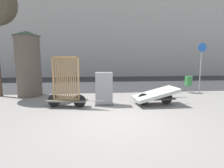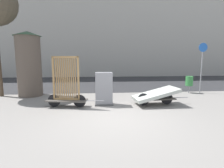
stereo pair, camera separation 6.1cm
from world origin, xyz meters
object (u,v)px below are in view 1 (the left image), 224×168
at_px(utility_cabinet, 104,90).
at_px(sign_post, 201,61).
at_px(bike_cart_with_bedframe, 66,89).
at_px(advertising_column, 28,64).
at_px(bike_cart_with_mattress, 155,95).
at_px(trash_bin, 188,81).

xyz_separation_m(utility_cabinet, sign_post, (5.67, 2.22, 1.16)).
distance_m(bike_cart_with_bedframe, advertising_column, 3.49).
bearing_deg(bike_cart_with_mattress, bike_cart_with_bedframe, 175.40).
height_order(bike_cart_with_mattress, trash_bin, trash_bin).
bearing_deg(advertising_column, trash_bin, -0.00).
xyz_separation_m(trash_bin, advertising_column, (-8.80, 0.00, 1.02)).
bearing_deg(sign_post, trash_bin, 179.45).
relative_size(bike_cart_with_bedframe, bike_cart_with_mattress, 0.95).
bearing_deg(sign_post, bike_cart_with_bedframe, -161.28).
bearing_deg(bike_cart_with_bedframe, sign_post, 27.60).
relative_size(bike_cart_with_bedframe, trash_bin, 2.43).
height_order(bike_cart_with_mattress, sign_post, sign_post).
distance_m(trash_bin, advertising_column, 8.86).
xyz_separation_m(bike_cart_with_bedframe, sign_post, (7.19, 2.44, 1.08)).
distance_m(bike_cart_with_bedframe, sign_post, 7.67).
distance_m(bike_cart_with_mattress, utility_cabinet, 2.20).
xyz_separation_m(trash_bin, sign_post, (0.68, -0.01, 1.13)).
bearing_deg(advertising_column, bike_cart_with_mattress, -22.17).
distance_m(bike_cart_with_mattress, sign_post, 4.47).
bearing_deg(sign_post, bike_cart_with_mattress, -145.11).
relative_size(bike_cart_with_mattress, utility_cabinet, 1.77).
height_order(bike_cart_with_bedframe, sign_post, sign_post).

